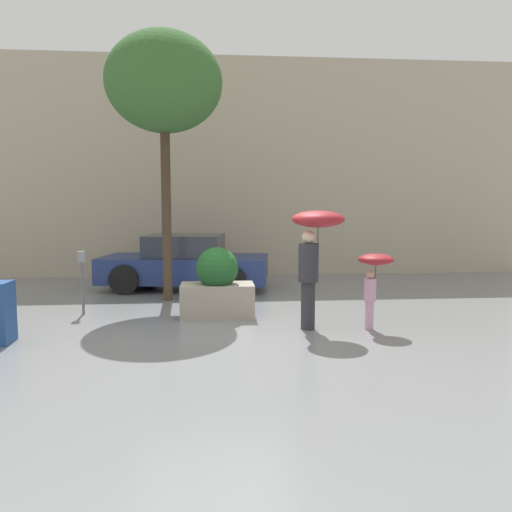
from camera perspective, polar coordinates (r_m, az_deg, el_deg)
name	(u,v)px	position (r m, az deg, el deg)	size (l,w,h in m)	color
ground_plane	(211,335)	(7.83, -5.13, -8.96)	(40.00, 40.00, 0.00)	slate
building_facade	(211,168)	(14.10, -5.12, 9.99)	(18.00, 0.30, 6.00)	#B7A88E
planter_box	(217,286)	(8.94, -4.45, -3.42)	(1.30, 0.75, 1.25)	#9E9384
person_adult	(314,240)	(7.97, 6.69, 1.79)	(0.84, 0.84, 1.91)	#2D2D33
person_child	(374,271)	(8.18, 13.34, -1.65)	(0.56, 0.56, 1.22)	#D199B7
parked_car_near	(185,264)	(11.95, -8.12, -0.89)	(4.07, 2.30, 1.28)	navy
street_tree	(164,84)	(10.74, -10.47, 18.78)	(2.35, 2.35, 5.44)	#423323
parking_meter	(82,269)	(9.61, -19.27, -1.38)	(0.14, 0.14, 1.16)	#595B60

